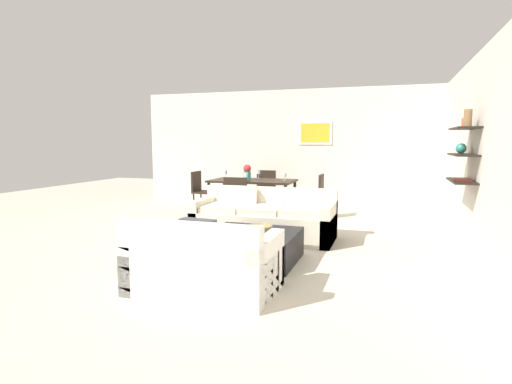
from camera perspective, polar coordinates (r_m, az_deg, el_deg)
ground_plane at (r=6.30m, az=-0.43°, el=-7.00°), size 18.00×18.00×0.00m
back_wall_unit at (r=9.47m, az=8.10°, el=5.89°), size 8.40×0.09×2.70m
right_wall_shelf_unit at (r=6.49m, az=27.78°, el=4.66°), size 0.34×8.20×2.70m
sofa_beige at (r=6.53m, az=1.11°, el=-3.88°), size 2.20×0.90×0.78m
loveseat_white at (r=4.28m, az=-7.31°, el=-9.77°), size 1.46×0.90×0.78m
coffee_table at (r=5.32m, az=-0.49°, el=-7.52°), size 1.13×1.03×0.38m
decorative_bowl at (r=5.29m, az=0.55°, el=-5.02°), size 0.32×0.32×0.08m
apple_on_coffee_table at (r=5.27m, az=-3.03°, el=-5.11°), size 0.08×0.08×0.08m
dining_table at (r=8.40m, az=-0.49°, el=1.21°), size 1.70×0.93×0.75m
dining_chair_foot at (r=7.60m, az=-2.56°, el=-0.72°), size 0.44×0.44×0.88m
dining_chair_right_far at (r=8.31m, az=8.23°, el=-0.12°), size 0.44×0.44×0.88m
dining_chair_head at (r=9.24m, az=1.22°, el=0.66°), size 0.44×0.44×0.88m
dining_chair_left_far at (r=9.08m, az=-7.62°, el=0.48°), size 0.44×0.44×0.88m
wine_glass_head at (r=8.76m, az=0.35°, el=2.80°), size 0.07×0.07×0.19m
wine_glass_left_far at (r=8.71m, az=-4.28°, el=2.68°), size 0.08×0.08×0.17m
wine_glass_right_far at (r=8.31m, az=3.98°, el=2.32°), size 0.08×0.08×0.14m
wine_glass_foot at (r=8.00m, az=-1.40°, el=2.34°), size 0.07×0.07×0.18m
centerpiece_vase at (r=8.36m, az=-1.23°, el=2.80°), size 0.16×0.16×0.31m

